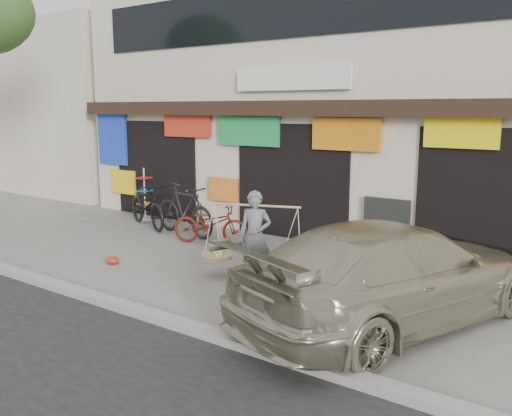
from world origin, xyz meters
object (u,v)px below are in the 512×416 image
Objects in this scene: display_rack at (145,199)px; bike_2 at (211,224)px; bike_0 at (148,205)px; bike_1 at (185,210)px; street_vendor at (255,239)px; suv at (394,273)px.

bike_2 is at bearing -17.73° from display_rack.
bike_1 is (1.43, -0.13, 0.05)m from bike_0.
suv is (2.77, -0.46, -0.01)m from street_vendor.
suv is 8.92m from display_rack.
display_rack is (-5.61, 2.58, -0.17)m from street_vendor.
suv is (7.62, -2.42, 0.16)m from bike_0.
suv is (5.12, -1.99, 0.27)m from bike_2.
bike_1 is 0.38× the size of suv.
bike_2 is 0.33× the size of suv.
suv is at bearing -130.56° from bike_2.
display_rack reaches higher than bike_2.
street_vendor is at bearing 9.56° from suv.
bike_1 is 2.32m from display_rack.
street_vendor is 0.91× the size of bike_1.
bike_2 is at bearing 126.48° from street_vendor.
bike_0 is at bearing 1.29° from suv.
bike_1 is 1.12m from bike_2.
bike_2 is 5.50m from suv.
bike_0 is 1.44m from bike_1.
street_vendor is at bearing -89.09° from bike_0.
display_rack reaches higher than bike_1.
street_vendor is 1.07× the size of bike_2.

